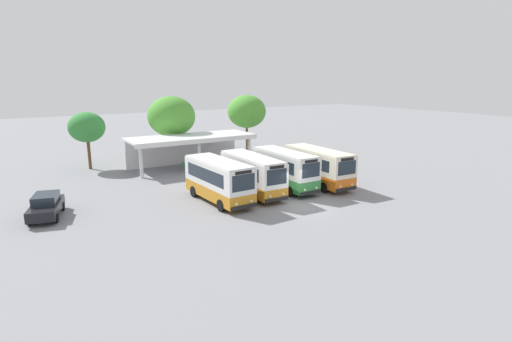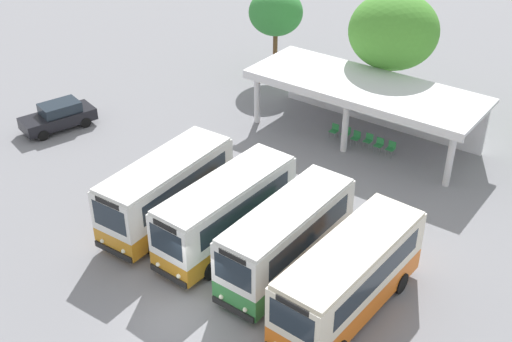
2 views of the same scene
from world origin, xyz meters
The scene contains 16 objects.
ground_plane centered at (0.00, 0.00, 0.00)m, with size 180.00×180.00×0.00m, color gray.
city_bus_nearest_orange centered at (-4.77, 4.50, 1.81)m, with size 2.61×7.39×3.27m.
city_bus_second_in_row centered at (-1.51, 4.84, 1.79)m, with size 2.43×7.56×3.24m.
city_bus_middle_cream centered at (1.75, 4.77, 1.83)m, with size 2.32×7.26×3.32m.
city_bus_fourth_amber centered at (5.01, 4.21, 1.80)m, with size 2.65×7.73×3.26m.
parked_car_flank centered at (-16.56, 7.56, 0.83)m, with size 2.84×4.60×1.62m.
terminal_canopy centered at (-1.52, 17.91, 2.60)m, with size 13.44×5.02×3.40m.
waiting_chair_end_by_column centered at (-2.74, 16.35, 0.52)m, with size 0.44×0.44×0.86m.
waiting_chair_second_from_end centered at (-2.02, 16.46, 0.52)m, with size 0.44×0.44×0.86m.
waiting_chair_middle_seat centered at (-1.30, 16.33, 0.52)m, with size 0.44×0.44×0.86m.
waiting_chair_fourth_seat centered at (-0.58, 16.47, 0.52)m, with size 0.44×0.44×0.86m.
waiting_chair_fifth_seat centered at (0.14, 16.37, 0.52)m, with size 0.44×0.44×0.86m.
waiting_chair_far_end_seat centered at (0.86, 16.40, 0.52)m, with size 0.44×0.44×0.86m.
roadside_tree_behind_canopy centered at (-2.05, 21.46, 5.18)m, with size 5.37×5.37×7.47m.
roadside_tree_east_of_canopy centered at (9.10, 23.44, 5.11)m, with size 5.07×5.07×7.28m.
roadside_tree_west_of_canopy centered at (-11.06, 22.14, 4.43)m, with size 3.70×3.70×6.03m.
Camera 1 is at (-18.43, -22.65, 9.43)m, focal length 28.31 mm.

